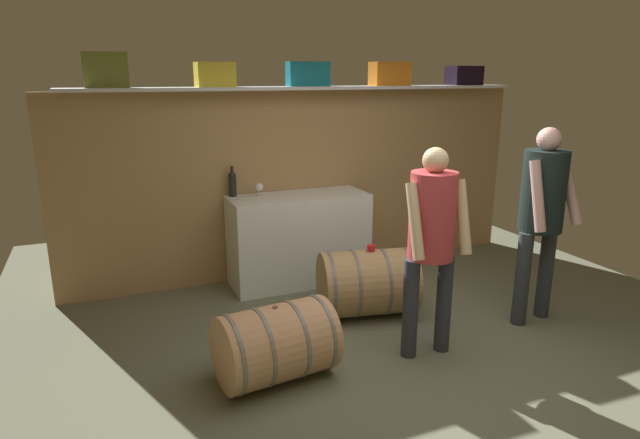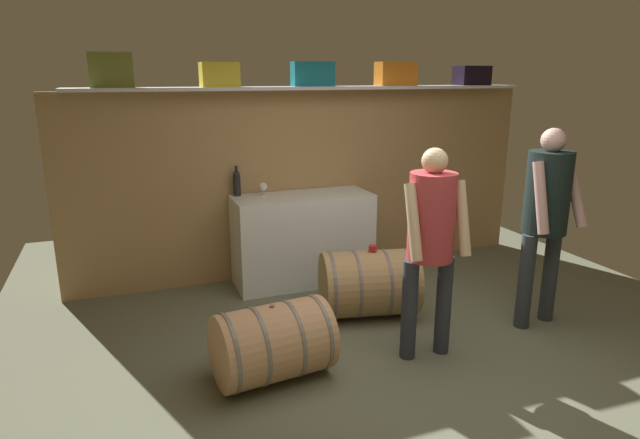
% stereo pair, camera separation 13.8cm
% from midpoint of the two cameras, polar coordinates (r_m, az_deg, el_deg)
% --- Properties ---
extents(ground_plane, '(6.34, 7.96, 0.02)m').
position_cam_midpoint_polar(ground_plane, '(4.60, 5.85, -12.49)').
color(ground_plane, '#60644D').
extents(back_wall_panel, '(5.14, 0.10, 1.98)m').
position_cam_midpoint_polar(back_wall_panel, '(5.82, -2.28, 3.94)').
color(back_wall_panel, '#AB8453').
rests_on(back_wall_panel, ground).
extents(high_shelf_board, '(4.72, 0.40, 0.03)m').
position_cam_midpoint_polar(high_shelf_board, '(5.57, -1.83, 13.86)').
color(high_shelf_board, silver).
rests_on(high_shelf_board, back_wall_panel).
extents(toolcase_olive, '(0.38, 0.21, 0.30)m').
position_cam_midpoint_polar(toolcase_olive, '(5.20, -22.62, 14.52)').
color(toolcase_olive, olive).
rests_on(toolcase_olive, high_shelf_board).
extents(toolcase_yellow, '(0.36, 0.30, 0.23)m').
position_cam_midpoint_polar(toolcase_yellow, '(5.30, -11.94, 14.90)').
color(toolcase_yellow, yellow).
rests_on(toolcase_yellow, high_shelf_board).
extents(toolcase_teal, '(0.43, 0.20, 0.24)m').
position_cam_midpoint_polar(toolcase_teal, '(5.56, -2.05, 15.26)').
color(toolcase_teal, '#147387').
rests_on(toolcase_teal, high_shelf_board).
extents(toolcase_orange, '(0.45, 0.21, 0.25)m').
position_cam_midpoint_polar(toolcase_orange, '(5.96, 6.79, 15.19)').
color(toolcase_orange, orange).
rests_on(toolcase_orange, high_shelf_board).
extents(toolcase_black, '(0.37, 0.29, 0.21)m').
position_cam_midpoint_polar(toolcase_black, '(6.49, 14.50, 14.66)').
color(toolcase_black, black).
rests_on(toolcase_black, high_shelf_board).
extents(work_cabinet, '(1.42, 0.56, 0.94)m').
position_cam_midpoint_polar(work_cabinet, '(5.57, -2.98, -2.11)').
color(work_cabinet, white).
rests_on(work_cabinet, ground).
extents(wine_bottle_dark, '(0.08, 0.08, 0.31)m').
position_cam_midpoint_polar(wine_bottle_dark, '(5.44, -10.06, 3.85)').
color(wine_bottle_dark, black).
rests_on(wine_bottle_dark, work_cabinet).
extents(wine_glass, '(0.09, 0.09, 0.14)m').
position_cam_midpoint_polar(wine_glass, '(5.42, -7.27, 3.40)').
color(wine_glass, white).
rests_on(wine_glass, work_cabinet).
extents(wine_barrel_near, '(0.95, 0.76, 0.61)m').
position_cam_midpoint_polar(wine_barrel_near, '(4.88, 4.26, -6.73)').
color(wine_barrel_near, tan).
rests_on(wine_barrel_near, ground).
extents(wine_barrel_far, '(0.86, 0.64, 0.56)m').
position_cam_midpoint_polar(wine_barrel_far, '(3.91, -5.78, -13.01)').
color(wine_barrel_far, tan).
rests_on(wine_barrel_far, ground).
extents(tasting_cup, '(0.07, 0.07, 0.05)m').
position_cam_midpoint_polar(tasting_cup, '(4.78, 4.65, -3.02)').
color(tasting_cup, red).
rests_on(tasting_cup, wine_barrel_near).
extents(winemaker_pouring, '(0.53, 0.42, 1.71)m').
position_cam_midpoint_polar(winemaker_pouring, '(4.87, 21.92, 1.36)').
color(winemaker_pouring, '#2D3239').
rests_on(winemaker_pouring, ground).
extents(visitor_tasting, '(0.49, 0.40, 1.62)m').
position_cam_midpoint_polar(visitor_tasting, '(4.03, 10.90, -1.28)').
color(visitor_tasting, '#2D323D').
rests_on(visitor_tasting, ground).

